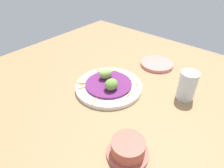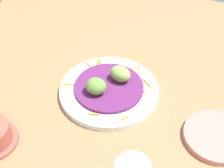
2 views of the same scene
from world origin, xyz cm
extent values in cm
cube|color=#936D47|center=(0.00, 0.00, 1.00)|extent=(110.00, 110.00, 2.00)
cylinder|color=white|center=(1.94, -1.91, 2.79)|extent=(24.99, 24.99, 1.57)
cylinder|color=#60235B|center=(1.94, -1.91, 4.00)|extent=(17.41, 17.41, 0.85)
cylinder|color=orange|center=(-6.35, 1.93, 3.77)|extent=(3.06, 0.84, 0.40)
cylinder|color=orange|center=(-3.13, 6.43, 3.77)|extent=(2.44, 2.70, 0.40)
cylinder|color=orange|center=(-7.29, 3.25, 3.77)|extent=(2.97, 1.04, 0.40)
cylinder|color=orange|center=(-6.74, -8.48, 3.77)|extent=(3.20, 1.09, 0.40)
cylinder|color=orange|center=(-4.06, -9.61, 3.77)|extent=(2.35, 3.31, 0.40)
cylinder|color=orange|center=(4.54, -12.32, 3.77)|extent=(1.63, 3.65, 0.40)
cylinder|color=orange|center=(-6.01, -7.31, 3.77)|extent=(2.38, 2.42, 0.40)
cylinder|color=orange|center=(-0.66, 7.44, 3.77)|extent=(2.69, 1.67, 0.40)
cylinder|color=orange|center=(11.35, -2.23, 3.77)|extent=(0.85, 2.32, 0.40)
cylinder|color=orange|center=(9.98, 4.86, 3.77)|extent=(1.77, 1.52, 0.40)
ellipsoid|color=#84A851|center=(-1.18, 0.21, 6.40)|extent=(5.18, 6.23, 3.95)
ellipsoid|color=olive|center=(5.05, -4.04, 6.45)|extent=(4.54, 5.17, 4.05)
cylinder|color=tan|center=(7.06, 25.17, 2.72)|extent=(14.30, 14.30, 1.44)
camera|label=1|loc=(42.42, -47.86, 47.74)|focal=32.26mm
camera|label=2|loc=(52.64, 17.52, 57.79)|focal=48.96mm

